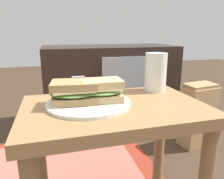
{
  "coord_description": "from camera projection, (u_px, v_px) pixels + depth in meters",
  "views": [
    {
      "loc": [
        -0.18,
        -0.6,
        0.68
      ],
      "look_at": [
        -0.01,
        0.0,
        0.51
      ],
      "focal_mm": 34.45,
      "sensor_mm": 36.0,
      "label": 1
    }
  ],
  "objects": [
    {
      "name": "side_table",
      "position": [
        114.0,
        132.0,
        0.69
      ],
      "size": [
        0.56,
        0.36,
        0.46
      ],
      "color": "olive",
      "rests_on": "ground"
    },
    {
      "name": "tv_cabinet",
      "position": [
        110.0,
        84.0,
        1.65
      ],
      "size": [
        0.96,
        0.46,
        0.58
      ],
      "color": "black",
      "rests_on": "ground"
    },
    {
      "name": "area_rug",
      "position": [
        53.0,
        165.0,
        1.13
      ],
      "size": [
        1.02,
        0.6,
        0.01
      ],
      "color": "maroon",
      "rests_on": "ground"
    },
    {
      "name": "plate",
      "position": [
        89.0,
        103.0,
        0.67
      ],
      "size": [
        0.26,
        0.26,
        0.01
      ],
      "primitive_type": "cylinder",
      "color": "silver",
      "rests_on": "side_table"
    },
    {
      "name": "sandwich_front",
      "position": [
        74.0,
        92.0,
        0.65
      ],
      "size": [
        0.15,
        0.11,
        0.07
      ],
      "color": "#9E7A4C",
      "rests_on": "plate"
    },
    {
      "name": "sandwich_back",
      "position": [
        102.0,
        90.0,
        0.67
      ],
      "size": [
        0.14,
        0.11,
        0.07
      ],
      "color": "tan",
      "rests_on": "plate"
    },
    {
      "name": "beer_glass",
      "position": [
        156.0,
        72.0,
        0.81
      ],
      "size": [
        0.08,
        0.08,
        0.14
      ],
      "color": "silver",
      "rests_on": "side_table"
    },
    {
      "name": "paper_bag",
      "position": [
        198.0,
        115.0,
        1.3
      ],
      "size": [
        0.21,
        0.15,
        0.39
      ],
      "color": "tan",
      "rests_on": "ground"
    }
  ]
}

